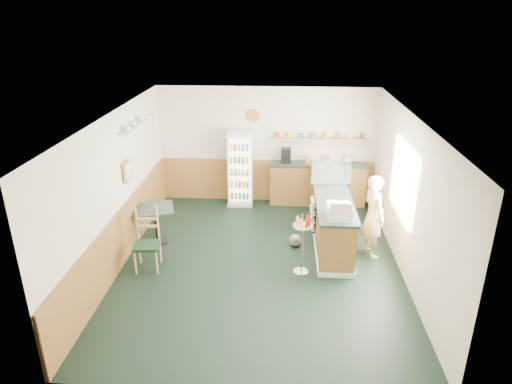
# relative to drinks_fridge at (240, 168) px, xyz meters

# --- Properties ---
(ground) EXTENTS (6.00, 6.00, 0.00)m
(ground) POSITION_rel_drinks_fridge_xyz_m (0.59, -2.74, -0.86)
(ground) COLOR black
(ground) RESTS_ON ground
(room_envelope) EXTENTS (5.04, 6.02, 2.72)m
(room_envelope) POSITION_rel_drinks_fridge_xyz_m (0.37, -2.01, 0.66)
(room_envelope) COLOR silver
(room_envelope) RESTS_ON ground
(service_counter) EXTENTS (0.68, 3.01, 1.01)m
(service_counter) POSITION_rel_drinks_fridge_xyz_m (1.94, -1.66, -0.40)
(service_counter) COLOR #986531
(service_counter) RESTS_ON ground
(back_counter) EXTENTS (2.24, 0.42, 1.69)m
(back_counter) POSITION_rel_drinks_fridge_xyz_m (1.78, 0.06, -0.32)
(back_counter) COLOR #986531
(back_counter) RESTS_ON ground
(drinks_fridge) EXTENTS (0.57, 0.51, 1.73)m
(drinks_fridge) POSITION_rel_drinks_fridge_xyz_m (0.00, 0.00, 0.00)
(drinks_fridge) COLOR silver
(drinks_fridge) RESTS_ON ground
(display_case) EXTENTS (0.78, 0.41, 0.44)m
(display_case) POSITION_rel_drinks_fridge_xyz_m (1.94, -1.19, 0.37)
(display_case) COLOR silver
(display_case) RESTS_ON service_counter
(cash_register) EXTENTS (0.42, 0.44, 0.23)m
(cash_register) POSITION_rel_drinks_fridge_xyz_m (1.94, -2.84, 0.26)
(cash_register) COLOR #EDE4C4
(cash_register) RESTS_ON service_counter
(shopkeeper) EXTENTS (0.53, 0.62, 1.58)m
(shopkeeper) POSITION_rel_drinks_fridge_xyz_m (2.64, -2.29, -0.07)
(shopkeeper) COLOR tan
(shopkeeper) RESTS_ON ground
(condiment_stand) EXTENTS (0.34, 0.34, 1.07)m
(condiment_stand) POSITION_rel_drinks_fridge_xyz_m (1.34, -2.98, -0.16)
(condiment_stand) COLOR silver
(condiment_stand) RESTS_ON ground
(newspaper_rack) EXTENTS (0.09, 0.40, 0.64)m
(newspaper_rack) POSITION_rel_drinks_fridge_xyz_m (1.59, -1.75, -0.31)
(newspaper_rack) COLOR black
(newspaper_rack) RESTS_ON ground
(cafe_table) EXTENTS (0.84, 0.84, 0.74)m
(cafe_table) POSITION_rel_drinks_fridge_xyz_m (-1.46, -2.05, -0.34)
(cafe_table) COLOR black
(cafe_table) RESTS_ON ground
(cafe_chair) EXTENTS (0.46, 0.46, 1.15)m
(cafe_chair) POSITION_rel_drinks_fridge_xyz_m (-1.37, -2.92, -0.26)
(cafe_chair) COLOR black
(cafe_chair) RESTS_ON ground
(dog_doorstop) EXTENTS (0.24, 0.31, 0.29)m
(dog_doorstop) POSITION_rel_drinks_fridge_xyz_m (1.26, -2.05, -0.73)
(dog_doorstop) COLOR gray
(dog_doorstop) RESTS_ON ground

